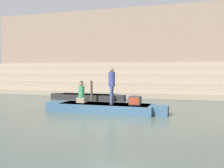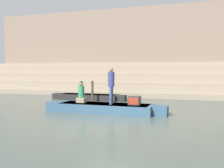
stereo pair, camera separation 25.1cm
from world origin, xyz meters
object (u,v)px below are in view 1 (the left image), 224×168
at_px(person_standing, 112,83).
at_px(tv_set, 135,100).
at_px(person_rowing, 81,94).
at_px(moored_boat_shore, 87,97).
at_px(rowboat_main, 105,108).
at_px(mooring_post, 91,91).

bearing_deg(person_standing, tv_set, -7.72).
distance_m(person_rowing, tv_set, 2.76).
distance_m(person_rowing, moored_boat_shore, 5.04).
distance_m(rowboat_main, person_standing, 1.29).
distance_m(person_rowing, mooring_post, 3.74).
bearing_deg(rowboat_main, moored_boat_shore, 121.09).
bearing_deg(person_rowing, moored_boat_shore, 93.68).
xyz_separation_m(person_rowing, mooring_post, (-0.91, 3.62, -0.19)).
distance_m(tv_set, mooring_post, 5.15).
relative_size(tv_set, moored_boat_shore, 0.10).
bearing_deg(person_standing, rowboat_main, 151.28).
relative_size(rowboat_main, person_standing, 3.48).
xyz_separation_m(person_standing, moored_boat_shore, (-3.30, 4.84, -1.24)).
bearing_deg(moored_boat_shore, rowboat_main, -59.46).
height_order(rowboat_main, tv_set, tv_set).
distance_m(moored_boat_shore, mooring_post, 1.41).
bearing_deg(rowboat_main, person_rowing, 177.94).
xyz_separation_m(person_rowing, moored_boat_shore, (-1.66, 4.71, -0.68)).
height_order(person_rowing, mooring_post, person_rowing).
height_order(tv_set, mooring_post, mooring_post).
xyz_separation_m(tv_set, moored_boat_shore, (-4.41, 4.71, -0.43)).
bearing_deg(rowboat_main, person_standing, -14.80).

